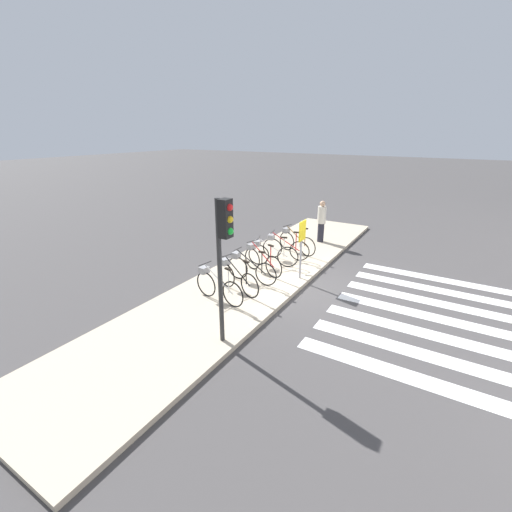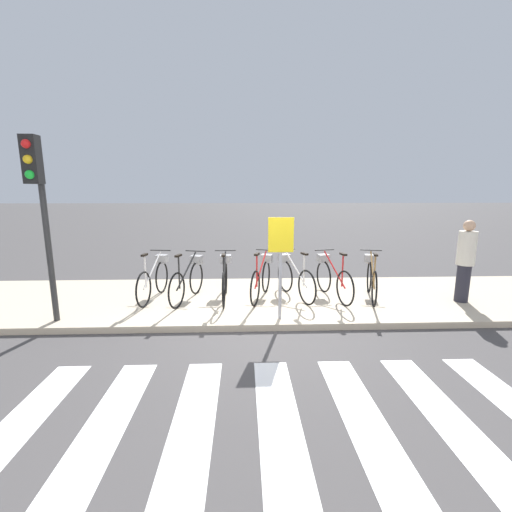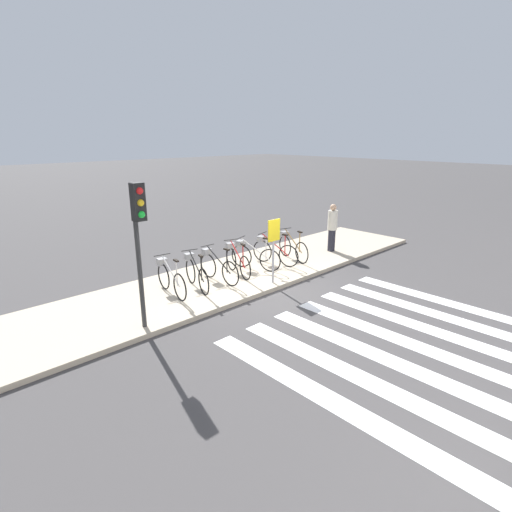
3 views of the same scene
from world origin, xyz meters
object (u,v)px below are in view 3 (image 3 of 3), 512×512
at_px(parked_bicycle_2, 217,266).
at_px(parked_bicycle_4, 253,255).
at_px(parked_bicycle_6, 292,246).
at_px(parked_bicycle_3, 237,259).
at_px(sign_post, 274,240).
at_px(parked_bicycle_0, 170,277).
at_px(parked_bicycle_1, 196,272).
at_px(pedestrian, 332,227).
at_px(parked_bicycle_5, 273,250).
at_px(traffic_light, 139,226).

bearing_deg(parked_bicycle_2, parked_bicycle_4, 2.70).
distance_m(parked_bicycle_2, parked_bicycle_6, 3.12).
height_order(parked_bicycle_4, parked_bicycle_6, same).
bearing_deg(parked_bicycle_3, sign_post, -78.73).
relative_size(parked_bicycle_2, parked_bicycle_4, 1.05).
height_order(parked_bicycle_0, parked_bicycle_1, same).
distance_m(parked_bicycle_2, pedestrian, 4.95).
distance_m(parked_bicycle_0, pedestrian, 6.44).
height_order(parked_bicycle_0, parked_bicycle_5, same).
bearing_deg(parked_bicycle_3, traffic_light, -160.33).
distance_m(parked_bicycle_0, parked_bicycle_2, 1.49).
height_order(parked_bicycle_3, pedestrian, pedestrian).
bearing_deg(parked_bicycle_4, parked_bicycle_1, -177.44).
bearing_deg(parked_bicycle_4, pedestrian, -7.57).
xyz_separation_m(parked_bicycle_1, parked_bicycle_4, (2.22, 0.10, 0.00)).
bearing_deg(parked_bicycle_4, parked_bicycle_2, -177.30).
xyz_separation_m(parked_bicycle_3, pedestrian, (4.12, -0.44, 0.43)).
relative_size(parked_bicycle_1, parked_bicycle_5, 0.99).
bearing_deg(traffic_light, parked_bicycle_6, 11.31).
xyz_separation_m(parked_bicycle_0, parked_bicycle_5, (3.78, -0.08, 0.00)).
xyz_separation_m(parked_bicycle_0, pedestrian, (6.40, -0.47, 0.43)).
xyz_separation_m(parked_bicycle_2, traffic_light, (-2.93, -1.28, 1.80)).
xyz_separation_m(parked_bicycle_6, traffic_light, (-6.05, -1.21, 1.80)).
height_order(parked_bicycle_1, traffic_light, traffic_light).
bearing_deg(sign_post, parked_bicycle_6, 29.02).
bearing_deg(sign_post, parked_bicycle_2, 130.48).
height_order(parked_bicycle_6, traffic_light, traffic_light).
distance_m(parked_bicycle_1, pedestrian, 5.69).
height_order(pedestrian, sign_post, sign_post).
height_order(parked_bicycle_0, parked_bicycle_4, same).
bearing_deg(parked_bicycle_3, parked_bicycle_5, -1.93).
bearing_deg(parked_bicycle_2, parked_bicycle_5, 0.04).
xyz_separation_m(parked_bicycle_5, pedestrian, (2.63, -0.39, 0.43)).
height_order(parked_bicycle_1, parked_bicycle_3, same).
height_order(parked_bicycle_3, parked_bicycle_5, same).
distance_m(parked_bicycle_4, sign_post, 1.57).
relative_size(parked_bicycle_4, parked_bicycle_6, 0.98).
bearing_deg(parked_bicycle_3, pedestrian, -6.09).
distance_m(parked_bicycle_5, sign_post, 1.91).
bearing_deg(traffic_light, parked_bicycle_4, 17.01).
xyz_separation_m(parked_bicycle_3, parked_bicycle_6, (2.33, -0.12, 0.00)).
distance_m(parked_bicycle_6, traffic_light, 6.42).
bearing_deg(parked_bicycle_2, parked_bicycle_3, 3.77).
relative_size(pedestrian, sign_post, 0.93).
bearing_deg(parked_bicycle_5, parked_bicycle_2, -179.96).
distance_m(parked_bicycle_4, parked_bicycle_5, 0.82).
distance_m(parked_bicycle_2, parked_bicycle_3, 0.79).
bearing_deg(parked_bicycle_0, parked_bicycle_3, -0.70).
distance_m(parked_bicycle_4, parked_bicycle_6, 1.66).
height_order(parked_bicycle_0, sign_post, sign_post).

